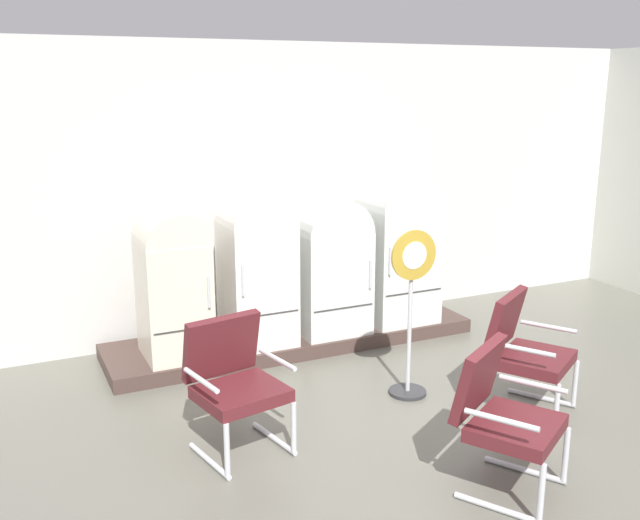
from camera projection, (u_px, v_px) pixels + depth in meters
ground at (478, 501)px, 4.56m from camera, size 12.00×10.00×0.05m
back_wall at (267, 188)px, 7.39m from camera, size 11.76×0.12×2.98m
display_plinth at (293, 338)px, 7.19m from camera, size 3.70×0.95×0.14m
refrigerator_0 at (173, 280)px, 6.39m from camera, size 0.58×0.67×1.35m
refrigerator_1 at (257, 263)px, 6.69m from camera, size 0.62×0.64×1.48m
refrigerator_2 at (330, 262)px, 7.03m from camera, size 0.69×0.63×1.37m
refrigerator_3 at (398, 244)px, 7.34m from camera, size 0.71×0.66×1.55m
armchair_left at (234, 378)px, 5.06m from camera, size 0.73×0.73×0.96m
armchair_right at (524, 347)px, 5.64m from camera, size 0.82×0.84×0.96m
armchair_center at (502, 411)px, 4.54m from camera, size 0.82×0.83×0.96m
sign_stand at (411, 320)px, 5.89m from camera, size 0.41×0.32×1.43m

